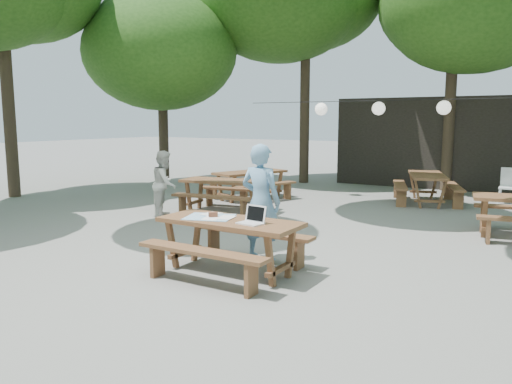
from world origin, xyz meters
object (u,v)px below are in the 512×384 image
at_px(main_picnic_table, 230,245).
at_px(picnic_table_nw, 225,195).
at_px(second_person, 165,183).
at_px(plastic_chair, 508,193).
at_px(woman, 261,202).

distance_m(main_picnic_table, picnic_table_nw, 4.62).
relative_size(second_person, plastic_chair, 1.61).
relative_size(picnic_table_nw, woman, 1.20).
relative_size(main_picnic_table, plastic_chair, 2.22).
relative_size(picnic_table_nw, plastic_chair, 2.36).
distance_m(woman, second_person, 4.06).
bearing_deg(plastic_chair, woman, -110.05).
bearing_deg(picnic_table_nw, plastic_chair, 31.88).
distance_m(main_picnic_table, woman, 0.95).
xyz_separation_m(picnic_table_nw, woman, (2.70, -2.95, 0.49)).
bearing_deg(picnic_table_nw, second_person, -139.06).
distance_m(main_picnic_table, plastic_chair, 8.93).
relative_size(woman, second_person, 1.22).
bearing_deg(second_person, picnic_table_nw, -66.88).
xyz_separation_m(main_picnic_table, woman, (0.02, 0.81, 0.49)).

